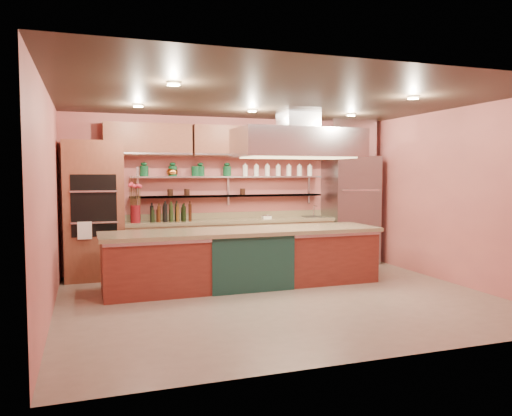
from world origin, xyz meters
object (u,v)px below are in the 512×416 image
object	(u,v)px
refrigerator	(351,210)
kitchen_scale	(267,216)
flower_vase	(135,214)
copper_kettle	(172,172)
island	(244,258)
green_canister	(196,171)

from	to	relation	value
refrigerator	kitchen_scale	distance (m)	1.76
refrigerator	flower_vase	xyz separation A→B (m)	(-4.13, 0.01, 0.03)
flower_vase	copper_kettle	xyz separation A→B (m)	(0.66, 0.22, 0.71)
island	green_canister	size ratio (longest dim) A/B	24.12
kitchen_scale	green_canister	size ratio (longest dim) A/B	0.89
flower_vase	green_canister	xyz separation A→B (m)	(1.09, 0.22, 0.73)
island	flower_vase	size ratio (longest dim) A/B	14.43
green_canister	flower_vase	bearing A→B (deg)	-168.58
copper_kettle	green_canister	bearing A→B (deg)	0.00
copper_kettle	island	bearing A→B (deg)	-59.84
green_canister	copper_kettle	bearing A→B (deg)	180.00
flower_vase	green_canister	world-z (taller)	green_canister
refrigerator	flower_vase	world-z (taller)	refrigerator
green_canister	refrigerator	bearing A→B (deg)	-4.33
kitchen_scale	green_canister	xyz separation A→B (m)	(-1.29, 0.22, 0.83)
green_canister	kitchen_scale	bearing A→B (deg)	-9.71
refrigerator	kitchen_scale	xyz separation A→B (m)	(-1.75, 0.01, -0.08)
island	copper_kettle	distance (m)	2.20
island	kitchen_scale	distance (m)	1.62
refrigerator	flower_vase	bearing A→B (deg)	179.86
flower_vase	island	bearing A→B (deg)	-39.90
kitchen_scale	copper_kettle	bearing A→B (deg)	158.05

